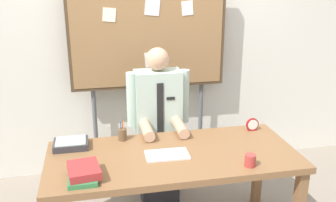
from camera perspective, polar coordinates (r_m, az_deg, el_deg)
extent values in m
cube|color=silver|center=(3.89, -3.42, 8.72)|extent=(6.40, 0.08, 2.70)
cube|color=brown|center=(2.85, 0.78, -8.37)|extent=(1.85, 0.81, 0.05)
cube|color=brown|center=(3.29, -15.84, -12.59)|extent=(0.07, 0.07, 0.70)
cube|color=brown|center=(3.57, 13.36, -9.76)|extent=(0.07, 0.07, 0.70)
cube|color=#2D2D33|center=(3.63, -1.43, -11.09)|extent=(0.34, 0.30, 0.44)
cube|color=#B2CCBC|center=(3.37, -1.52, -1.97)|extent=(0.40, 0.22, 0.79)
sphere|color=tan|center=(3.22, -1.59, 6.33)|extent=(0.20, 0.20, 0.20)
cylinder|color=#B2CCBC|center=(3.26, -5.45, 0.20)|extent=(0.09, 0.09, 0.48)
cylinder|color=#B2CCBC|center=(3.34, 2.41, 0.71)|extent=(0.09, 0.09, 0.48)
cylinder|color=tan|center=(3.12, -3.20, -4.35)|extent=(0.09, 0.30, 0.09)
cylinder|color=tan|center=(3.17, 1.83, -3.95)|extent=(0.09, 0.30, 0.09)
cube|color=black|center=(3.24, -1.17, -1.69)|extent=(0.06, 0.01, 0.51)
cube|color=black|center=(3.22, 0.40, 0.40)|extent=(0.07, 0.01, 0.02)
cube|color=#4C3823|center=(3.67, -2.99, 9.95)|extent=(1.51, 0.05, 1.05)
cube|color=olive|center=(3.66, -2.96, 9.92)|extent=(1.45, 0.04, 0.99)
cylinder|color=#59595E|center=(3.93, -10.81, -4.64)|extent=(0.04, 0.04, 0.97)
cylinder|color=#59595E|center=(4.09, 4.87, -3.45)|extent=(0.04, 0.04, 0.97)
cube|color=silver|center=(3.62, -2.38, 13.90)|extent=(0.15, 0.00, 0.17)
cube|color=silver|center=(3.69, -2.52, 6.23)|extent=(0.14, 0.00, 0.16)
cube|color=#F4EFCC|center=(3.58, -8.83, 12.67)|extent=(0.13, 0.00, 0.14)
cube|color=white|center=(3.69, 2.93, 13.76)|extent=(0.12, 0.00, 0.14)
cube|color=#337F47|center=(2.56, -12.67, -11.10)|extent=(0.19, 0.25, 0.03)
cube|color=#B22D2D|center=(2.56, -12.54, -10.09)|extent=(0.23, 0.26, 0.05)
cube|color=silver|center=(2.80, -0.13, -8.09)|extent=(0.32, 0.20, 0.01)
cylinder|color=maroon|center=(3.29, 12.55, -3.43)|extent=(0.11, 0.02, 0.11)
cylinder|color=white|center=(3.28, 12.64, -3.51)|extent=(0.09, 0.00, 0.09)
cube|color=maroon|center=(3.31, 12.50, -4.19)|extent=(0.07, 0.04, 0.01)
cylinder|color=#B23833|center=(2.71, 12.24, -8.71)|extent=(0.08, 0.08, 0.09)
cylinder|color=brown|center=(3.06, -6.87, -5.00)|extent=(0.07, 0.07, 0.09)
cylinder|color=#263399|center=(3.04, -7.08, -4.37)|extent=(0.01, 0.01, 0.15)
cylinder|color=maroon|center=(3.05, -6.84, -4.22)|extent=(0.01, 0.01, 0.15)
cylinder|color=gold|center=(3.04, -6.71, -4.35)|extent=(0.01, 0.01, 0.15)
cube|color=#333338|center=(3.02, -14.37, -6.31)|extent=(0.26, 0.20, 0.05)
cube|color=silver|center=(3.00, -14.41, -5.81)|extent=(0.22, 0.17, 0.01)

